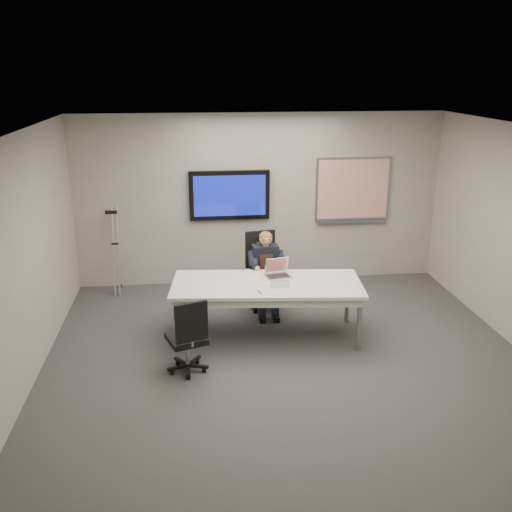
{
  "coord_description": "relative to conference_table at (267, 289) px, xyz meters",
  "views": [
    {
      "loc": [
        -1.12,
        -6.09,
        3.46
      ],
      "look_at": [
        -0.3,
        0.96,
        1.11
      ],
      "focal_mm": 40.0,
      "sensor_mm": 36.0,
      "label": 1
    }
  ],
  "objects": [
    {
      "name": "crutch",
      "position": [
        -2.17,
        1.87,
        0.04
      ],
      "size": [
        0.48,
        0.86,
        1.51
      ],
      "primitive_type": null,
      "rotation": [
        -0.27,
        0.0,
        0.35
      ],
      "color": "#B2B4BA",
      "rests_on": "ground"
    },
    {
      "name": "office_chair_near",
      "position": [
        -1.05,
        -0.86,
        -0.38
      ],
      "size": [
        0.58,
        0.58,
        0.96
      ],
      "rotation": [
        0.0,
        0.0,
        3.48
      ],
      "color": "black",
      "rests_on": "ground"
    },
    {
      "name": "conference_table",
      "position": [
        0.0,
        0.0,
        0.0
      ],
      "size": [
        2.58,
        1.28,
        0.77
      ],
      "rotation": [
        0.0,
        0.0,
        -0.1
      ],
      "color": "white",
      "rests_on": "ground"
    },
    {
      "name": "whiteboard",
      "position": [
        1.72,
        2.12,
        0.85
      ],
      "size": [
        1.25,
        0.08,
        1.1
      ],
      "color": "gray",
      "rests_on": "wall_back"
    },
    {
      "name": "pen",
      "position": [
        -0.14,
        -0.33,
        0.09
      ],
      "size": [
        0.04,
        0.14,
        0.01
      ],
      "primitive_type": "cylinder",
      "rotation": [
        0.0,
        1.57,
        1.83
      ],
      "color": "black",
      "rests_on": "conference_table"
    },
    {
      "name": "ceiling",
      "position": [
        0.17,
        -0.85,
        2.12
      ],
      "size": [
        6.0,
        6.0,
        0.02
      ],
      "primitive_type": "cube",
      "color": "silver",
      "rests_on": "wall_back"
    },
    {
      "name": "wall_front",
      "position": [
        0.17,
        -3.85,
        0.72
      ],
      "size": [
        6.0,
        0.02,
        2.8
      ],
      "primitive_type": "cube",
      "color": "#9C978D",
      "rests_on": "ground"
    },
    {
      "name": "office_chair_far",
      "position": [
        0.09,
        1.0,
        -0.32
      ],
      "size": [
        0.64,
        0.64,
        1.14
      ],
      "rotation": [
        0.0,
        0.0,
        0.19
      ],
      "color": "black",
      "rests_on": "ground"
    },
    {
      "name": "name_tent",
      "position": [
        0.16,
        -0.17,
        0.14
      ],
      "size": [
        0.24,
        0.08,
        0.1
      ],
      "primitive_type": null,
      "rotation": [
        0.0,
        0.0,
        -0.04
      ],
      "color": "white",
      "rests_on": "conference_table"
    },
    {
      "name": "floor",
      "position": [
        0.17,
        -0.85,
        -0.68
      ],
      "size": [
        6.0,
        6.0,
        0.02
      ],
      "primitive_type": "cube",
      "color": "#3C3D3F",
      "rests_on": "ground"
    },
    {
      "name": "tv_display",
      "position": [
        -0.33,
        2.09,
        0.82
      ],
      "size": [
        1.3,
        0.09,
        0.8
      ],
      "color": "black",
      "rests_on": "wall_back"
    },
    {
      "name": "wall_left",
      "position": [
        -2.83,
        -0.85,
        0.72
      ],
      "size": [
        0.02,
        6.0,
        2.8
      ],
      "primitive_type": "cube",
      "color": "#9C978D",
      "rests_on": "ground"
    },
    {
      "name": "wall_back",
      "position": [
        0.17,
        2.15,
        0.72
      ],
      "size": [
        6.0,
        0.02,
        2.8
      ],
      "primitive_type": "cube",
      "color": "#9C978D",
      "rests_on": "ground"
    },
    {
      "name": "seated_person",
      "position": [
        0.1,
        0.76,
        -0.19
      ],
      "size": [
        0.39,
        0.66,
        1.21
      ],
      "rotation": [
        0.0,
        0.0,
        0.06
      ],
      "color": "#212537",
      "rests_on": "office_chair_far"
    },
    {
      "name": "laptop",
      "position": [
        0.18,
        0.26,
        0.15
      ],
      "size": [
        0.37,
        0.37,
        0.23
      ],
      "rotation": [
        0.0,
        0.0,
        0.2
      ],
      "color": "#B4B4B7",
      "rests_on": "conference_table"
    }
  ]
}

